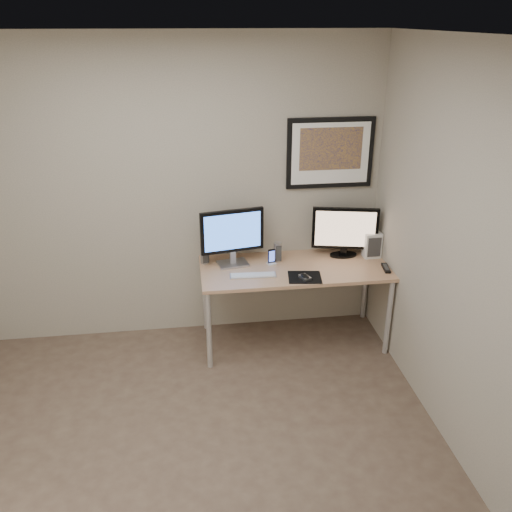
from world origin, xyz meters
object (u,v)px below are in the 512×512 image
at_px(speaker_left, 204,254).
at_px(phone_dock, 272,257).
at_px(speaker_right, 278,252).
at_px(desk, 294,274).
at_px(framed_art, 330,153).
at_px(monitor_tv, 345,231).
at_px(monitor_large, 232,235).
at_px(keyboard, 253,275).
at_px(fan_unit, 372,245).

relative_size(speaker_left, phone_dock, 1.25).
bearing_deg(speaker_right, desk, -52.31).
height_order(framed_art, monitor_tv, framed_art).
distance_m(desk, monitor_large, 0.63).
height_order(monitor_large, speaker_left, monitor_large).
height_order(monitor_large, keyboard, monitor_large).
distance_m(desk, fan_unit, 0.75).
bearing_deg(desk, monitor_large, 167.95).
relative_size(desk, fan_unit, 7.09).
bearing_deg(framed_art, phone_dock, -154.40).
bearing_deg(speaker_left, monitor_tv, -17.61).
bearing_deg(desk, fan_unit, 9.26).
relative_size(monitor_tv, phone_dock, 4.00).
relative_size(framed_art, monitor_large, 1.39).
xyz_separation_m(speaker_left, phone_dock, (0.57, -0.11, -0.02)).
distance_m(monitor_large, speaker_right, 0.44).
bearing_deg(keyboard, speaker_left, 143.62).
bearing_deg(framed_art, desk, -136.54).
xyz_separation_m(desk, speaker_left, (-0.75, 0.18, 0.15)).
xyz_separation_m(monitor_large, phone_dock, (0.33, -0.04, -0.20)).
relative_size(monitor_large, fan_unit, 2.40).
bearing_deg(speaker_right, keyboard, -136.96).
height_order(monitor_tv, fan_unit, monitor_tv).
bearing_deg(monitor_tv, monitor_large, -164.31).
height_order(desk, speaker_left, speaker_left).
relative_size(framed_art, monitor_tv, 1.32).
distance_m(speaker_left, phone_dock, 0.58).
bearing_deg(monitor_tv, keyboard, -148.41).
bearing_deg(phone_dock, desk, -36.33).
distance_m(framed_art, speaker_right, 0.95).
bearing_deg(monitor_large, monitor_tv, -7.45).
bearing_deg(monitor_large, framed_art, 3.68).
height_order(framed_art, fan_unit, framed_art).
height_order(framed_art, keyboard, framed_art).
bearing_deg(speaker_left, desk, -30.40).
distance_m(speaker_right, fan_unit, 0.84).
relative_size(monitor_large, monitor_tv, 0.96).
bearing_deg(framed_art, monitor_tv, -52.95).
bearing_deg(phone_dock, monitor_large, 159.01).
relative_size(desk, framed_art, 2.13).
bearing_deg(fan_unit, framed_art, 147.97).
bearing_deg(keyboard, framed_art, 35.24).
distance_m(monitor_large, fan_unit, 1.24).
bearing_deg(fan_unit, monitor_tv, 166.96).
bearing_deg(monitor_large, keyboard, -69.60).
bearing_deg(speaker_left, keyboard, -56.05).
height_order(monitor_large, speaker_right, monitor_large).
distance_m(framed_art, keyboard, 1.23).
distance_m(speaker_right, phone_dock, 0.09).
bearing_deg(framed_art, speaker_right, -157.94).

